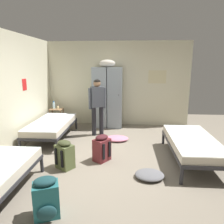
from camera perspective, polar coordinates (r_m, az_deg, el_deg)
name	(u,v)px	position (r m, az deg, el deg)	size (l,w,h in m)	color
ground_plane	(111,159)	(4.53, -0.25, -12.55)	(8.51, 8.51, 0.00)	gray
room_backdrop	(68,89)	(5.57, -11.76, 6.11)	(4.51, 5.38, 2.64)	beige
locker_bank	(107,96)	(6.57, -1.23, 4.27)	(0.90, 0.55, 2.07)	#8C99A3
shelf_unit	(57,116)	(6.91, -14.64, -0.98)	(0.38, 0.30, 0.57)	#99704C
bed_right	(192,143)	(4.62, 20.81, -7.80)	(0.90, 1.90, 0.49)	#28282D
bed_left_rear	(52,125)	(5.78, -15.92, -3.39)	(0.90, 1.90, 0.49)	#28282D
person_traveler	(97,102)	(5.77, -3.96, 2.66)	(0.45, 0.31, 1.54)	black
water_bottle	(54,105)	(6.89, -15.37, 1.77)	(0.07, 0.07, 0.24)	#B2DBEA
lotion_bottle	(58,107)	(6.79, -14.32, 1.26)	(0.06, 0.06, 0.14)	beige
backpack_teal	(46,199)	(3.04, -17.28, -21.35)	(0.39, 0.40, 0.55)	#23666B
backpack_olive	(65,155)	(4.19, -12.50, -11.20)	(0.41, 0.41, 0.55)	#566038
backpack_maroon	(101,148)	(4.39, -2.85, -9.74)	(0.42, 0.41, 0.55)	maroon
clothes_pile_grey	(150,175)	(3.90, 10.07, -16.30)	(0.51, 0.44, 0.11)	slate
clothes_pile_pink	(117,138)	(5.56, 1.32, -7.09)	(0.60, 0.45, 0.10)	pink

